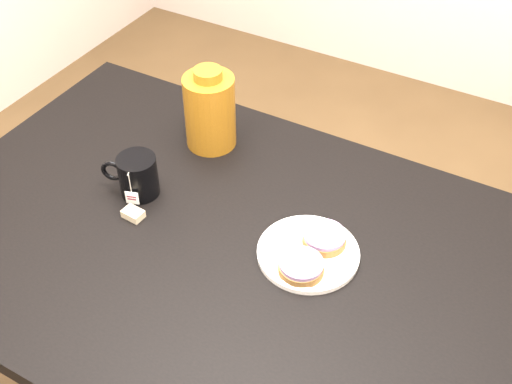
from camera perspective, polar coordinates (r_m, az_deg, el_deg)
table at (r=1.42m, az=-2.05°, el=-6.95°), size 1.40×0.90×0.75m
plate at (r=1.33m, az=4.66°, el=-5.37°), size 0.21×0.21×0.02m
bagel_back at (r=1.34m, az=6.10°, el=-4.07°), size 0.10×0.10×0.03m
bagel_front at (r=1.28m, az=4.04°, el=-6.62°), size 0.12×0.12×0.03m
mug at (r=1.46m, az=-10.51°, el=1.45°), size 0.14×0.11×0.10m
teabag_pouch at (r=1.43m, az=-10.86°, el=-1.92°), size 0.05×0.04×0.02m
bagel_package at (r=1.56m, az=-4.12°, el=7.25°), size 0.16×0.16×0.21m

